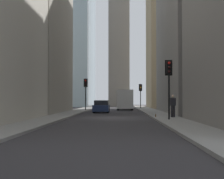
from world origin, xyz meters
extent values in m
plane|color=#302D30|center=(0.00, 0.00, 0.00)|extent=(135.00, 135.00, 0.00)
cube|color=gray|center=(0.00, 4.50, 0.07)|extent=(90.00, 2.20, 0.14)
cube|color=gray|center=(0.00, -4.50, 0.07)|extent=(90.00, 2.20, 0.14)
cube|color=gray|center=(8.75, -10.60, 11.06)|extent=(18.22, 10.00, 22.11)
cube|color=#9E8966|center=(31.75, -10.60, 13.81)|extent=(12.30, 10.00, 27.63)
cube|color=#A8A091|center=(9.69, 10.60, 10.28)|extent=(15.76, 10.00, 20.55)
cube|color=gray|center=(44.53, -0.43, 12.58)|extent=(4.32, 4.32, 25.16)
cube|color=silver|center=(20.44, -1.40, 1.54)|extent=(4.60, 2.25, 2.60)
cube|color=#38383D|center=(23.64, -1.40, 1.19)|extent=(1.90, 2.25, 1.90)
cube|color=black|center=(23.64, -1.40, 1.79)|extent=(1.92, 2.09, 0.64)
cylinder|color=black|center=(23.64, -2.38, 0.44)|extent=(0.88, 0.28, 0.88)
cylinder|color=black|center=(23.64, -0.41, 0.44)|extent=(0.88, 0.28, 0.88)
cylinder|color=black|center=(19.04, -2.38, 0.44)|extent=(0.88, 0.28, 0.88)
cylinder|color=black|center=(19.04, -0.41, 0.44)|extent=(0.88, 0.28, 0.88)
cube|color=navy|center=(11.17, 1.40, 0.53)|extent=(4.30, 1.78, 0.70)
cube|color=black|center=(11.37, 1.40, 1.15)|extent=(2.10, 1.58, 0.54)
cylinder|color=black|center=(9.82, 0.62, 0.32)|extent=(0.64, 0.22, 0.64)
cylinder|color=black|center=(9.82, 2.18, 0.32)|extent=(0.64, 0.22, 0.64)
cylinder|color=black|center=(12.52, 0.62, 0.32)|extent=(0.64, 0.22, 0.64)
cylinder|color=black|center=(12.52, 2.18, 0.32)|extent=(0.64, 0.22, 0.64)
cylinder|color=black|center=(-4.77, -4.25, 1.74)|extent=(0.12, 0.12, 3.19)
cube|color=black|center=(-4.77, -4.25, 3.78)|extent=(0.28, 0.32, 0.90)
cube|color=black|center=(-4.61, -4.25, 3.78)|extent=(0.03, 0.52, 1.10)
sphere|color=red|center=(-4.93, -4.25, 4.08)|extent=(0.20, 0.20, 0.20)
sphere|color=black|center=(-4.93, -4.25, 3.78)|extent=(0.20, 0.20, 0.20)
sphere|color=black|center=(-4.93, -4.25, 3.48)|extent=(0.20, 0.20, 0.20)
cylinder|color=black|center=(26.30, -3.93, 1.53)|extent=(0.12, 0.12, 2.78)
cube|color=black|center=(26.30, -3.93, 3.37)|extent=(0.28, 0.32, 0.90)
cube|color=black|center=(26.46, -3.93, 3.37)|extent=(0.03, 0.52, 1.10)
sphere|color=black|center=(26.14, -3.93, 3.67)|extent=(0.20, 0.20, 0.20)
sphere|color=orange|center=(26.14, -3.93, 3.37)|extent=(0.20, 0.20, 0.20)
sphere|color=black|center=(26.14, -3.93, 3.07)|extent=(0.20, 0.20, 0.20)
cylinder|color=black|center=(16.62, 3.79, 1.69)|extent=(0.12, 0.12, 3.10)
cube|color=black|center=(16.62, 3.79, 3.69)|extent=(0.28, 0.32, 0.90)
cube|color=black|center=(16.77, 3.79, 3.69)|extent=(0.03, 0.52, 1.10)
sphere|color=red|center=(16.46, 3.79, 3.99)|extent=(0.20, 0.20, 0.20)
sphere|color=black|center=(16.46, 3.79, 3.69)|extent=(0.20, 0.20, 0.20)
sphere|color=black|center=(16.46, 3.79, 3.39)|extent=(0.20, 0.20, 0.20)
cylinder|color=black|center=(-1.65, -5.05, 0.59)|extent=(0.16, 0.16, 0.90)
cylinder|color=black|center=(-1.65, -4.88, 0.59)|extent=(0.16, 0.16, 0.90)
cube|color=#232328|center=(-1.65, -4.97, 1.35)|extent=(0.26, 0.44, 0.61)
sphere|color=beige|center=(-1.65, -4.97, 1.80)|extent=(0.22, 0.22, 0.22)
cylinder|color=brown|center=(-1.40, -3.64, 0.24)|extent=(0.07, 0.07, 0.20)
cylinder|color=brown|center=(-1.40, -3.64, 0.38)|extent=(0.03, 0.03, 0.07)
camera|label=1|loc=(-29.77, -0.90, 1.58)|focal=57.02mm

